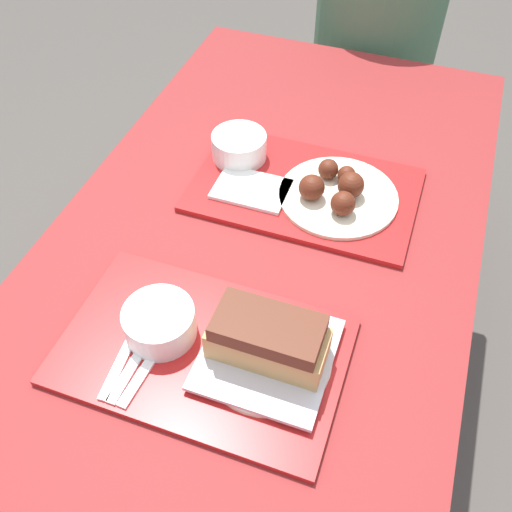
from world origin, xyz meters
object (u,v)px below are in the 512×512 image
bowl_coleslaw_far (239,145)px  tray_near (203,351)px  wings_plate_far (337,191)px  person_seated_across (379,17)px  brisket_sandwich_plate (268,345)px  tray_far (304,190)px  bowl_coleslaw_near (159,321)px

bowl_coleslaw_far → tray_near: bearing=-76.2°
wings_plate_far → person_seated_across: bearing=95.4°
brisket_sandwich_plate → bowl_coleslaw_far: 0.50m
brisket_sandwich_plate → tray_far: bearing=98.2°
tray_near → wings_plate_far: size_ratio=1.90×
tray_near → tray_far: 0.42m
bowl_coleslaw_near → brisket_sandwich_plate: brisket_sandwich_plate is taller
brisket_sandwich_plate → person_seated_across: (-0.07, 1.20, -0.06)m
bowl_coleslaw_far → person_seated_across: size_ratio=0.16×
brisket_sandwich_plate → person_seated_across: bearing=93.2°
bowl_coleslaw_near → bowl_coleslaw_far: size_ratio=1.00×
bowl_coleslaw_near → wings_plate_far: (0.18, 0.40, -0.01)m
tray_near → bowl_coleslaw_near: bearing=174.5°
bowl_coleslaw_far → wings_plate_far: wings_plate_far is taller
bowl_coleslaw_far → wings_plate_far: 0.23m
brisket_sandwich_plate → wings_plate_far: 0.39m
bowl_coleslaw_near → wings_plate_far: 0.44m
bowl_coleslaw_near → tray_near: bearing=-5.5°
bowl_coleslaw_near → brisket_sandwich_plate: bearing=3.9°
tray_near → wings_plate_far: 0.42m
bowl_coleslaw_near → person_seated_across: bearing=84.9°
bowl_coleslaw_near → brisket_sandwich_plate: size_ratio=0.57×
bowl_coleslaw_near → wings_plate_far: wings_plate_far is taller
wings_plate_far → tray_far: bearing=172.6°
tray_far → wings_plate_far: wings_plate_far is taller
tray_far → bowl_coleslaw_far: size_ratio=3.89×
bowl_coleslaw_near → brisket_sandwich_plate: 0.18m
bowl_coleslaw_near → tray_far: bearing=73.9°
bowl_coleslaw_near → brisket_sandwich_plate: (0.18, 0.01, 0.01)m
person_seated_across → bowl_coleslaw_far: bearing=-101.1°
tray_far → bowl_coleslaw_near: 0.43m
wings_plate_far → person_seated_across: size_ratio=0.32×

